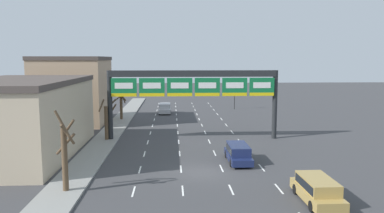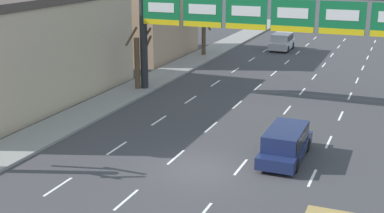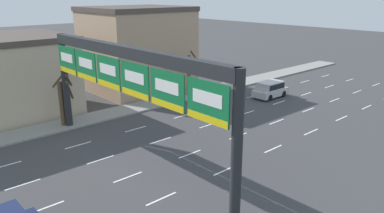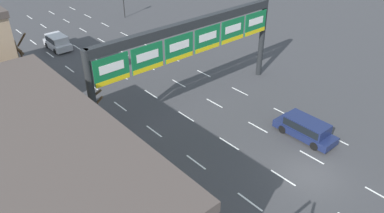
{
  "view_description": "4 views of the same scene",
  "coord_description": "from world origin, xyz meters",
  "px_view_note": "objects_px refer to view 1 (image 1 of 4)",
  "views": [
    {
      "loc": [
        -2.33,
        -28.31,
        8.83
      ],
      "look_at": [
        -0.26,
        10.17,
        3.92
      ],
      "focal_mm": 35.0,
      "sensor_mm": 36.0,
      "label": 1
    },
    {
      "loc": [
        8.19,
        -21.24,
        9.68
      ],
      "look_at": [
        -2.29,
        4.67,
        1.52
      ],
      "focal_mm": 50.0,
      "sensor_mm": 36.0,
      "label": 2
    },
    {
      "loc": [
        19.26,
        0.32,
        10.68
      ],
      "look_at": [
        1.13,
        16.67,
        3.17
      ],
      "focal_mm": 35.0,
      "sensor_mm": 36.0,
      "label": 3
    },
    {
      "loc": [
        -18.51,
        -9.2,
        16.92
      ],
      "look_at": [
        -2.46,
        9.3,
        2.07
      ],
      "focal_mm": 35.0,
      "sensor_mm": 36.0,
      "label": 4
    }
  ],
  "objects_px": {
    "suv_navy": "(238,152)",
    "suv_gold": "(317,189)",
    "tree_bare_closest": "(122,102)",
    "traffic_light_near_gantry": "(235,91)",
    "sign_gantry": "(193,86)",
    "suv_silver": "(165,108)",
    "tree_bare_second": "(107,119)",
    "tree_bare_third": "(65,153)"
  },
  "relations": [
    {
      "from": "suv_navy",
      "to": "traffic_light_near_gantry",
      "type": "bearing_deg",
      "value": 81.02
    },
    {
      "from": "suv_navy",
      "to": "tree_bare_closest",
      "type": "bearing_deg",
      "value": 119.14
    },
    {
      "from": "sign_gantry",
      "to": "suv_gold",
      "type": "height_order",
      "value": "sign_gantry"
    },
    {
      "from": "suv_gold",
      "to": "traffic_light_near_gantry",
      "type": "bearing_deg",
      "value": 87.22
    },
    {
      "from": "traffic_light_near_gantry",
      "to": "tree_bare_third",
      "type": "xyz_separation_m",
      "value": [
        -18.1,
        -40.79,
        -0.45
      ]
    },
    {
      "from": "tree_bare_closest",
      "to": "traffic_light_near_gantry",
      "type": "bearing_deg",
      "value": 30.69
    },
    {
      "from": "suv_navy",
      "to": "suv_gold",
      "type": "bearing_deg",
      "value": -70.61
    },
    {
      "from": "suv_navy",
      "to": "tree_bare_third",
      "type": "xyz_separation_m",
      "value": [
        -12.71,
        -6.72,
        1.81
      ]
    },
    {
      "from": "tree_bare_closest",
      "to": "suv_silver",
      "type": "bearing_deg",
      "value": 44.01
    },
    {
      "from": "sign_gantry",
      "to": "tree_bare_second",
      "type": "relative_size",
      "value": 4.22
    },
    {
      "from": "suv_navy",
      "to": "tree_bare_closest",
      "type": "xyz_separation_m",
      "value": [
        -12.93,
        23.2,
        1.72
      ]
    },
    {
      "from": "suv_gold",
      "to": "tree_bare_second",
      "type": "distance_m",
      "value": 24.52
    },
    {
      "from": "sign_gantry",
      "to": "suv_navy",
      "type": "bearing_deg",
      "value": -70.53
    },
    {
      "from": "suv_gold",
      "to": "tree_bare_third",
      "type": "relative_size",
      "value": 0.88
    },
    {
      "from": "tree_bare_closest",
      "to": "tree_bare_third",
      "type": "height_order",
      "value": "tree_bare_third"
    },
    {
      "from": "suv_gold",
      "to": "tree_bare_closest",
      "type": "relative_size",
      "value": 0.99
    },
    {
      "from": "suv_silver",
      "to": "suv_navy",
      "type": "bearing_deg",
      "value": -76.82
    },
    {
      "from": "suv_gold",
      "to": "suv_navy",
      "type": "xyz_separation_m",
      "value": [
        -3.28,
        9.31,
        -0.0
      ]
    },
    {
      "from": "tree_bare_second",
      "to": "tree_bare_third",
      "type": "relative_size",
      "value": 0.81
    },
    {
      "from": "suv_silver",
      "to": "tree_bare_third",
      "type": "relative_size",
      "value": 0.72
    },
    {
      "from": "suv_silver",
      "to": "tree_bare_second",
      "type": "xyz_separation_m",
      "value": [
        -5.89,
        -19.88,
        1.42
      ]
    },
    {
      "from": "suv_silver",
      "to": "tree_bare_closest",
      "type": "xyz_separation_m",
      "value": [
        -6.12,
        -5.91,
        1.66
      ]
    },
    {
      "from": "sign_gantry",
      "to": "traffic_light_near_gantry",
      "type": "height_order",
      "value": "sign_gantry"
    },
    {
      "from": "suv_gold",
      "to": "tree_bare_third",
      "type": "bearing_deg",
      "value": 170.79
    },
    {
      "from": "tree_bare_closest",
      "to": "tree_bare_second",
      "type": "xyz_separation_m",
      "value": [
        0.22,
        -13.97,
        -0.24
      ]
    },
    {
      "from": "suv_navy",
      "to": "tree_bare_third",
      "type": "distance_m",
      "value": 14.49
    },
    {
      "from": "tree_bare_closest",
      "to": "tree_bare_third",
      "type": "bearing_deg",
      "value": -89.57
    },
    {
      "from": "suv_silver",
      "to": "suv_navy",
      "type": "xyz_separation_m",
      "value": [
        6.82,
        -29.11,
        -0.06
      ]
    },
    {
      "from": "tree_bare_closest",
      "to": "tree_bare_second",
      "type": "bearing_deg",
      "value": -89.08
    },
    {
      "from": "suv_gold",
      "to": "suv_silver",
      "type": "relative_size",
      "value": 1.21
    },
    {
      "from": "suv_navy",
      "to": "traffic_light_near_gantry",
      "type": "xyz_separation_m",
      "value": [
        5.39,
        34.07,
        2.26
      ]
    },
    {
      "from": "suv_navy",
      "to": "tree_bare_second",
      "type": "xyz_separation_m",
      "value": [
        -12.71,
        9.23,
        1.49
      ]
    },
    {
      "from": "tree_bare_closest",
      "to": "sign_gantry",
      "type": "bearing_deg",
      "value": -55.15
    },
    {
      "from": "sign_gantry",
      "to": "traffic_light_near_gantry",
      "type": "bearing_deg",
      "value": 70.58
    },
    {
      "from": "suv_navy",
      "to": "tree_bare_closest",
      "type": "distance_m",
      "value": 26.62
    },
    {
      "from": "suv_navy",
      "to": "tree_bare_third",
      "type": "bearing_deg",
      "value": -152.14
    },
    {
      "from": "traffic_light_near_gantry",
      "to": "tree_bare_closest",
      "type": "relative_size",
      "value": 0.9
    },
    {
      "from": "traffic_light_near_gantry",
      "to": "tree_bare_second",
      "type": "relative_size",
      "value": 0.99
    },
    {
      "from": "suv_gold",
      "to": "tree_bare_second",
      "type": "relative_size",
      "value": 1.09
    },
    {
      "from": "sign_gantry",
      "to": "tree_bare_closest",
      "type": "relative_size",
      "value": 3.82
    },
    {
      "from": "tree_bare_closest",
      "to": "tree_bare_third",
      "type": "relative_size",
      "value": 0.89
    },
    {
      "from": "sign_gantry",
      "to": "tree_bare_second",
      "type": "bearing_deg",
      "value": -179.03
    }
  ]
}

